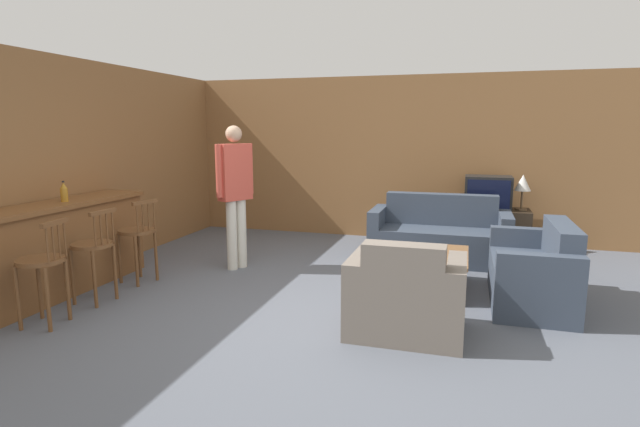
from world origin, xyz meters
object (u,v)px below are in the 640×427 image
Objects in this scene: couch_far at (439,237)px; tv_unit at (486,229)px; bar_chair_mid at (93,251)px; tv at (488,193)px; person_by_window at (235,188)px; armchair_near at (406,298)px; bar_chair_near at (42,268)px; bottle at (64,192)px; coffee_table at (438,259)px; loveseat_right at (535,273)px; table_lamp at (523,184)px; bar_chair_far at (138,237)px.

couch_far reaches higher than tv_unit.
tv is at bearing 42.33° from bar_chair_mid.
person_by_window is at bearing -147.10° from tv.
bar_chair_mid is at bearing -178.38° from armchair_near.
bar_chair_near is 4.34× the size of bottle.
couch_far is 1.31m from coffee_table.
couch_far is 1.51× the size of tv_unit.
loveseat_right is at bearing -55.17° from couch_far.
table_lamp is (1.10, 0.85, 0.66)m from couch_far.
bar_chair_mid is 1.48× the size of tv.
armchair_near is 3.57m from tv_unit.
armchair_near reaches higher than tv_unit.
couch_far is at bearing 31.38° from bar_chair_far.
loveseat_right is 0.78× the size of person_by_window.
armchair_near is 1.34m from coffee_table.
couch_far reaches higher than armchair_near.
table_lamp reaches higher than bar_chair_far.
tv reaches higher than bar_chair_mid.
couch_far is 8.14× the size of bottle.
loveseat_right is 2.43m from table_lamp.
table_lamp is at bearing 43.83° from bar_chair_near.
tv is (0.76, 3.49, 0.53)m from armchair_near.
bar_chair_mid is 1.00× the size of bar_chair_far.
bar_chair_near is 0.99× the size of armchair_near.
bar_chair_mid is at bearing -89.97° from bar_chair_far.
bar_chair_mid is 0.54× the size of person_by_window.
loveseat_right is at bearing -5.52° from person_by_window.
couch_far is 2.78× the size of tv.
tv_unit is (3.92, 3.58, -0.24)m from bar_chair_mid.
bar_chair_mid is at bearing 89.98° from bar_chair_near.
bottle reaches higher than bar_chair_near.
tv_unit is at bearing 77.69° from armchair_near.
tv reaches higher than bar_chair_near.
bar_chair_far is 0.69× the size of loveseat_right.
bottle is (-3.69, 0.14, 0.78)m from armchair_near.
tv_unit is 5.38× the size of bottle.
bar_chair_mid is at bearing -137.67° from tv.
armchair_near is (3.16, 0.09, -0.22)m from bar_chair_mid.
person_by_window reaches higher than table_lamp.
couch_far is 1.01× the size of person_by_window.
tv_unit is at bearing 180.00° from table_lamp.
armchair_near is (3.16, -0.63, -0.22)m from bar_chair_far.
tv is 2.92× the size of bottle.
bar_chair_mid is 5.32m from tv_unit.
coffee_table is (3.36, 0.70, -0.19)m from bar_chair_far.
person_by_window is (1.36, 1.35, -0.06)m from bottle.
bar_chair_far is 0.94× the size of coffee_table.
armchair_near is 1.64m from loveseat_right.
bar_chair_mid is at bearing -23.56° from bottle.
bar_chair_far is 1.30m from person_by_window.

